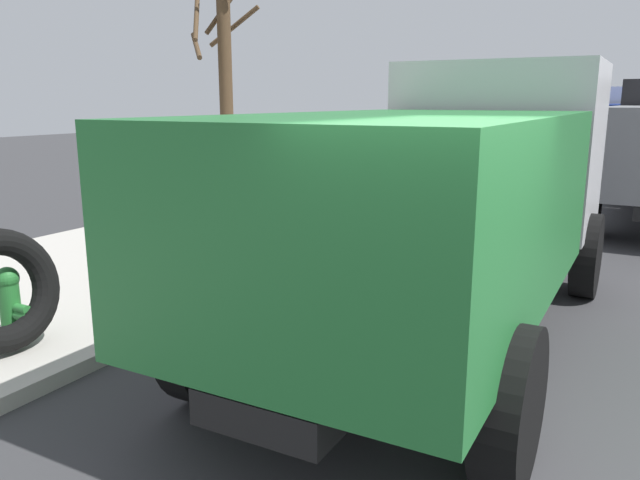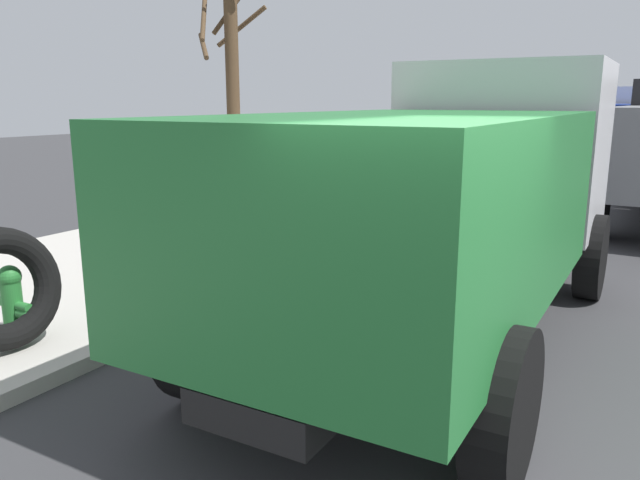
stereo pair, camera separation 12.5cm
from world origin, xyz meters
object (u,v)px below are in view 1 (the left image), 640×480
(stop_sign, at_px, (217,175))
(dump_truck_blue, at_px, (610,127))
(dump_truck_green, at_px, (448,187))
(dump_truck_red, at_px, (631,119))
(bare_tree, at_px, (224,86))
(fire_hydrant, at_px, (10,302))

(stop_sign, height_order, dump_truck_blue, dump_truck_blue)
(dump_truck_green, xyz_separation_m, dump_truck_red, (28.21, -0.61, 0.00))
(dump_truck_blue, bearing_deg, bare_tree, 153.75)
(stop_sign, xyz_separation_m, dump_truck_green, (-0.05, -3.10, 0.04))
(dump_truck_green, distance_m, dump_truck_red, 28.21)
(fire_hydrant, xyz_separation_m, dump_truck_green, (2.72, -3.56, 1.05))
(dump_truck_green, bearing_deg, dump_truck_blue, -1.33)
(stop_sign, bearing_deg, dump_truck_green, -90.89)
(fire_hydrant, relative_size, dump_truck_blue, 0.11)
(fire_hydrant, relative_size, stop_sign, 0.38)
(dump_truck_blue, relative_size, dump_truck_red, 1.00)
(fire_hydrant, height_order, stop_sign, stop_sign)
(dump_truck_green, height_order, dump_truck_red, same)
(fire_hydrant, xyz_separation_m, stop_sign, (2.77, -0.47, 1.01))
(dump_truck_red, bearing_deg, fire_hydrant, 172.30)
(dump_truck_blue, distance_m, dump_truck_red, 10.88)
(dump_truck_blue, xyz_separation_m, dump_truck_red, (10.88, -0.21, 0.00))
(fire_hydrant, bearing_deg, bare_tree, 19.98)
(stop_sign, relative_size, dump_truck_red, 0.29)
(fire_hydrant, bearing_deg, dump_truck_blue, -11.19)
(dump_truck_blue, bearing_deg, dump_truck_green, 178.67)
(stop_sign, xyz_separation_m, dump_truck_red, (28.16, -3.71, 0.04))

